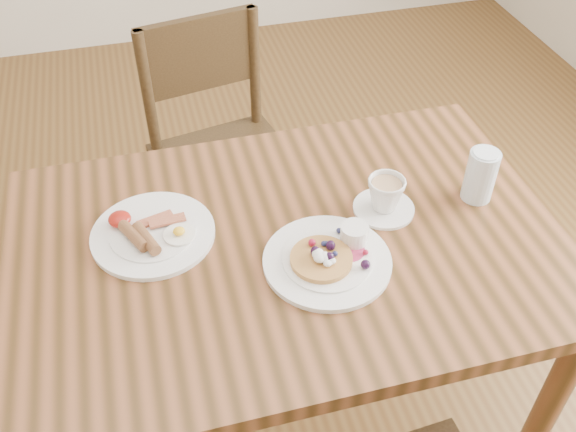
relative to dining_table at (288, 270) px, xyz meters
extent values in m
plane|color=brown|center=(0.00, 0.00, -0.65)|extent=(5.00, 5.00, 0.00)
cube|color=brown|center=(0.00, 0.00, 0.08)|extent=(1.20, 0.80, 0.04)
cylinder|color=brown|center=(0.54, -0.34, -0.30)|extent=(0.06, 0.06, 0.71)
cylinder|color=brown|center=(0.54, 0.34, -0.30)|extent=(0.06, 0.06, 0.71)
cylinder|color=brown|center=(-0.54, 0.34, -0.30)|extent=(0.06, 0.06, 0.71)
cube|color=#3C2A16|center=(-0.02, 0.66, -0.20)|extent=(0.49, 0.49, 0.04)
cylinder|color=#3C2A16|center=(-0.17, 0.45, -0.44)|extent=(0.04, 0.04, 0.43)
cylinder|color=#3C2A16|center=(0.19, 0.52, -0.44)|extent=(0.04, 0.04, 0.43)
cylinder|color=#3C2A16|center=(-0.24, 0.80, -0.44)|extent=(0.04, 0.04, 0.43)
cylinder|color=#3C2A16|center=(0.12, 0.87, -0.44)|extent=(0.04, 0.04, 0.43)
cylinder|color=#3C2A16|center=(0.12, 0.87, 0.01)|extent=(0.04, 0.04, 0.43)
cylinder|color=#3C2A16|center=(-0.24, 0.80, 0.01)|extent=(0.04, 0.04, 0.43)
cube|color=#3C2A16|center=(-0.06, 0.85, 0.11)|extent=(0.38, 0.10, 0.24)
cylinder|color=white|center=(0.06, -0.09, 0.10)|extent=(0.27, 0.27, 0.01)
cylinder|color=white|center=(0.06, -0.09, 0.11)|extent=(0.19, 0.19, 0.01)
cylinder|color=#B22D59|center=(0.11, -0.08, 0.12)|extent=(0.07, 0.07, 0.00)
cylinder|color=#C68C47|center=(0.05, -0.09, 0.12)|extent=(0.13, 0.13, 0.01)
ellipsoid|color=white|center=(0.04, -0.10, 0.14)|extent=(0.03, 0.03, 0.02)
ellipsoid|color=white|center=(0.06, -0.12, 0.13)|extent=(0.02, 0.02, 0.01)
cylinder|color=white|center=(0.13, -0.05, 0.13)|extent=(0.06, 0.06, 0.04)
cylinder|color=#591E07|center=(0.13, -0.05, 0.15)|extent=(0.05, 0.05, 0.00)
sphere|color=black|center=(0.08, -0.08, 0.14)|extent=(0.02, 0.02, 0.02)
sphere|color=#1E234C|center=(0.08, -0.06, 0.13)|extent=(0.01, 0.01, 0.01)
sphere|color=#1E234C|center=(0.06, -0.04, 0.13)|extent=(0.01, 0.01, 0.01)
sphere|color=#B21938|center=(0.04, -0.06, 0.13)|extent=(0.02, 0.02, 0.02)
sphere|color=black|center=(0.03, -0.08, 0.14)|extent=(0.02, 0.02, 0.02)
sphere|color=#1E234C|center=(0.03, -0.10, 0.13)|extent=(0.01, 0.01, 0.01)
sphere|color=black|center=(0.06, -0.10, 0.14)|extent=(0.02, 0.02, 0.02)
sphere|color=#1E234C|center=(0.08, -0.10, 0.13)|extent=(0.01, 0.01, 0.01)
sphere|color=#1E234C|center=(0.13, -0.13, 0.12)|extent=(0.01, 0.01, 0.01)
sphere|color=#B21938|center=(0.14, -0.10, 0.12)|extent=(0.01, 0.01, 0.01)
sphere|color=black|center=(0.14, -0.06, 0.12)|extent=(0.02, 0.02, 0.02)
cylinder|color=white|center=(-0.28, 0.09, 0.10)|extent=(0.27, 0.27, 0.01)
cylinder|color=white|center=(-0.28, 0.09, 0.11)|extent=(0.19, 0.19, 0.01)
cylinder|color=brown|center=(-0.32, 0.07, 0.13)|extent=(0.06, 0.10, 0.03)
cylinder|color=brown|center=(-0.30, 0.05, 0.13)|extent=(0.06, 0.10, 0.03)
cube|color=maroon|center=(-0.27, 0.12, 0.12)|extent=(0.08, 0.04, 0.01)
cube|color=maroon|center=(-0.25, 0.10, 0.12)|extent=(0.08, 0.03, 0.01)
cylinder|color=white|center=(-0.23, 0.06, 0.12)|extent=(0.07, 0.07, 0.00)
ellipsoid|color=yellow|center=(-0.23, 0.06, 0.13)|extent=(0.03, 0.03, 0.01)
ellipsoid|color=#A5190F|center=(-0.35, 0.13, 0.13)|extent=(0.05, 0.05, 0.03)
cylinder|color=white|center=(0.24, 0.04, 0.10)|extent=(0.14, 0.14, 0.01)
imported|color=white|center=(0.24, 0.04, 0.15)|extent=(0.12, 0.12, 0.08)
cylinder|color=tan|center=(0.24, 0.04, 0.17)|extent=(0.07, 0.07, 0.00)
cylinder|color=silver|center=(0.46, 0.03, 0.16)|extent=(0.07, 0.07, 0.13)
camera|label=1|loc=(-0.25, -0.96, 1.08)|focal=40.00mm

